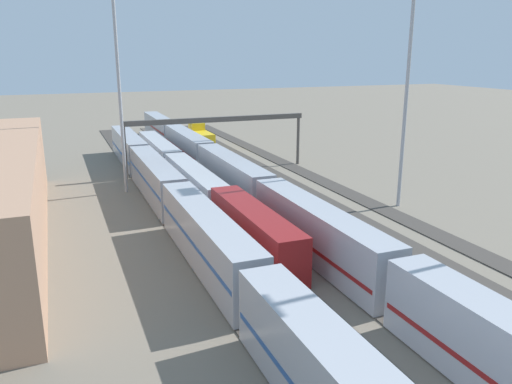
{
  "coord_description": "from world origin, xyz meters",
  "views": [
    {
      "loc": [
        -61.14,
        24.16,
        18.68
      ],
      "look_at": [
        -6.27,
        2.37,
        2.5
      ],
      "focal_mm": 35.71,
      "sensor_mm": 36.0,
      "label": 1
    }
  ],
  "objects_px": {
    "light_mast_1": "(116,40)",
    "train_on_track_4": "(192,179)",
    "light_mast_0": "(410,51)",
    "train_on_track_5": "(176,203)",
    "train_on_track_3": "(232,176)",
    "signal_gantry": "(217,125)",
    "train_on_track_2": "(201,139)"
  },
  "relations": [
    {
      "from": "train_on_track_3",
      "to": "signal_gantry",
      "type": "xyz_separation_m",
      "value": [
        14.59,
        -2.5,
        4.96
      ]
    },
    {
      "from": "train_on_track_3",
      "to": "train_on_track_5",
      "type": "relative_size",
      "value": 1.25
    },
    {
      "from": "train_on_track_2",
      "to": "light_mast_1",
      "type": "relative_size",
      "value": 0.31
    },
    {
      "from": "train_on_track_4",
      "to": "light_mast_1",
      "type": "xyz_separation_m",
      "value": [
        4.34,
        8.24,
        18.16
      ]
    },
    {
      "from": "train_on_track_5",
      "to": "signal_gantry",
      "type": "distance_m",
      "value": 27.99
    },
    {
      "from": "train_on_track_3",
      "to": "train_on_track_5",
      "type": "distance_m",
      "value": 14.11
    },
    {
      "from": "train_on_track_3",
      "to": "train_on_track_2",
      "type": "bearing_deg",
      "value": -8.47
    },
    {
      "from": "train_on_track_4",
      "to": "light_mast_1",
      "type": "height_order",
      "value": "light_mast_1"
    },
    {
      "from": "light_mast_0",
      "to": "train_on_track_5",
      "type": "bearing_deg",
      "value": 84.29
    },
    {
      "from": "train_on_track_4",
      "to": "light_mast_0",
      "type": "xyz_separation_m",
      "value": [
        -15.12,
        -22.8,
        16.75
      ]
    },
    {
      "from": "train_on_track_3",
      "to": "light_mast_1",
      "type": "xyz_separation_m",
      "value": [
        6.72,
        13.24,
        17.68
      ]
    },
    {
      "from": "train_on_track_4",
      "to": "train_on_track_5",
      "type": "distance_m",
      "value": 13.33
    },
    {
      "from": "train_on_track_4",
      "to": "train_on_track_5",
      "type": "relative_size",
      "value": 0.69
    },
    {
      "from": "train_on_track_2",
      "to": "signal_gantry",
      "type": "relative_size",
      "value": 0.33
    },
    {
      "from": "light_mast_1",
      "to": "signal_gantry",
      "type": "height_order",
      "value": "light_mast_1"
    },
    {
      "from": "light_mast_0",
      "to": "light_mast_1",
      "type": "bearing_deg",
      "value": 57.91
    },
    {
      "from": "train_on_track_3",
      "to": "light_mast_0",
      "type": "xyz_separation_m",
      "value": [
        -12.74,
        -17.8,
        16.28
      ]
    },
    {
      "from": "signal_gantry",
      "to": "light_mast_0",
      "type": "bearing_deg",
      "value": -150.76
    },
    {
      "from": "train_on_track_4",
      "to": "light_mast_0",
      "type": "relative_size",
      "value": 2.21
    },
    {
      "from": "light_mast_1",
      "to": "train_on_track_4",
      "type": "bearing_deg",
      "value": -117.77
    },
    {
      "from": "train_on_track_5",
      "to": "light_mast_1",
      "type": "relative_size",
      "value": 2.93
    },
    {
      "from": "train_on_track_5",
      "to": "light_mast_0",
      "type": "distance_m",
      "value": 32.33
    },
    {
      "from": "train_on_track_3",
      "to": "train_on_track_4",
      "type": "distance_m",
      "value": 5.56
    },
    {
      "from": "light_mast_0",
      "to": "train_on_track_3",
      "type": "bearing_deg",
      "value": 54.41
    },
    {
      "from": "train_on_track_2",
      "to": "light_mast_1",
      "type": "xyz_separation_m",
      "value": [
        -26.83,
        18.24,
        18.11
      ]
    },
    {
      "from": "train_on_track_4",
      "to": "train_on_track_5",
      "type": "xyz_separation_m",
      "value": [
        -12.34,
        5.0,
        0.49
      ]
    },
    {
      "from": "train_on_track_3",
      "to": "train_on_track_4",
      "type": "xyz_separation_m",
      "value": [
        2.38,
        5.0,
        -0.48
      ]
    },
    {
      "from": "train_on_track_3",
      "to": "signal_gantry",
      "type": "relative_size",
      "value": 3.99
    },
    {
      "from": "light_mast_0",
      "to": "signal_gantry",
      "type": "xyz_separation_m",
      "value": [
        27.33,
        15.3,
        -11.31
      ]
    },
    {
      "from": "train_on_track_5",
      "to": "light_mast_1",
      "type": "bearing_deg",
      "value": 10.99
    },
    {
      "from": "train_on_track_2",
      "to": "signal_gantry",
      "type": "bearing_deg",
      "value": 172.49
    },
    {
      "from": "train_on_track_5",
      "to": "light_mast_0",
      "type": "height_order",
      "value": "light_mast_0"
    }
  ]
}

